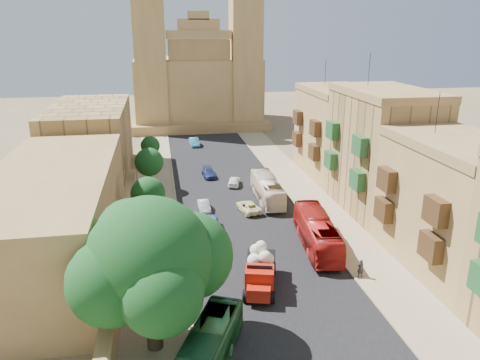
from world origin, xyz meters
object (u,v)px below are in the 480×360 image
object	(u,v)px
street_tree_a	(147,247)
street_tree_d	(150,146)
ficus_tree	(152,263)
pedestrian_c	(321,221)
car_white_a	(204,206)
car_blue_b	(194,142)
bus_green_north	(205,354)
bus_cream_east	(267,189)
car_cream	(248,207)
pedestrian_a	(360,268)
street_tree_c	(149,162)
church	(197,80)
car_blue_a	(211,225)
bus_red_east	(317,232)
street_tree_b	(148,194)
red_truck	(260,269)
car_white_b	(234,181)
car_dkblue	(209,173)
olive_pickup	(309,219)

from	to	relation	value
street_tree_a	street_tree_d	size ratio (longest dim) A/B	1.13
ficus_tree	pedestrian_c	world-z (taller)	ficus_tree
car_white_a	car_blue_b	size ratio (longest dim) A/B	0.78
bus_green_north	bus_cream_east	world-z (taller)	bus_cream_east
car_cream	pedestrian_a	world-z (taller)	pedestrian_a
street_tree_c	pedestrian_c	size ratio (longest dim) A/B	3.13
church	car_blue_a	bearing A→B (deg)	-93.79
bus_cream_east	car_cream	bearing A→B (deg)	49.63
bus_red_east	car_white_a	distance (m)	14.94
bus_green_north	car_blue_a	distance (m)	20.96
car_cream	pedestrian_c	distance (m)	8.99
car_cream	street_tree_c	bearing A→B (deg)	-52.24
street_tree_a	ficus_tree	bearing A→B (deg)	-85.76
street_tree_d	car_blue_b	distance (m)	13.81
street_tree_b	car_blue_a	size ratio (longest dim) A/B	1.32
street_tree_a	car_blue_b	world-z (taller)	street_tree_a
red_truck	pedestrian_c	bearing A→B (deg)	49.20
street_tree_b	car_white_b	world-z (taller)	street_tree_b
pedestrian_a	pedestrian_c	bearing A→B (deg)	-91.99
bus_cream_east	pedestrian_a	size ratio (longest dim) A/B	6.54
car_white_a	car_cream	world-z (taller)	car_cream
red_truck	ficus_tree	bearing A→B (deg)	-143.08
car_blue_a	car_white_b	world-z (taller)	car_blue_a
car_cream	pedestrian_c	size ratio (longest dim) A/B	2.35
street_tree_b	ficus_tree	bearing A→B (deg)	-88.30
street_tree_b	street_tree_d	xyz separation A→B (m)	(-0.00, 24.00, -0.68)
car_white_b	car_blue_b	size ratio (longest dim) A/B	0.86
bus_green_north	car_dkblue	size ratio (longest dim) A/B	2.41
bus_cream_east	car_blue_a	world-z (taller)	bus_cream_east
bus_red_east	car_white_a	bearing A→B (deg)	-43.28
red_truck	pedestrian_c	world-z (taller)	red_truck
bus_red_east	car_dkblue	bearing A→B (deg)	-65.71
car_blue_a	pedestrian_a	world-z (taller)	pedestrian_a
church	street_tree_a	bearing A→B (deg)	-98.54
street_tree_d	car_blue_a	bearing A→B (deg)	-76.62
street_tree_b	pedestrian_a	world-z (taller)	street_tree_b
bus_green_north	car_white_a	bearing A→B (deg)	108.62
ficus_tree	street_tree_b	world-z (taller)	ficus_tree
church	street_tree_d	distance (m)	32.86
pedestrian_c	bus_green_north	bearing A→B (deg)	-41.84
street_tree_c	bus_red_east	xyz separation A→B (m)	(15.74, -19.60, -2.22)
street_tree_b	red_truck	xyz separation A→B (m)	(8.89, -13.76, -2.10)
church	car_white_a	bearing A→B (deg)	-94.37
car_white_b	pedestrian_c	world-z (taller)	pedestrian_c
bus_red_east	street_tree_d	bearing A→B (deg)	-57.03
ficus_tree	olive_pickup	distance (m)	23.87
street_tree_a	car_blue_b	bearing A→B (deg)	80.93
street_tree_d	car_white_b	world-z (taller)	street_tree_d
street_tree_a	car_white_a	world-z (taller)	street_tree_a
olive_pickup	bus_red_east	distance (m)	4.73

